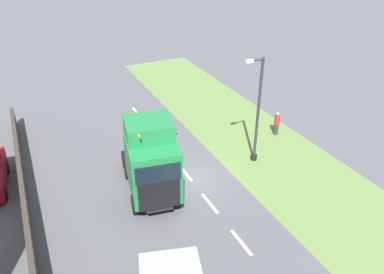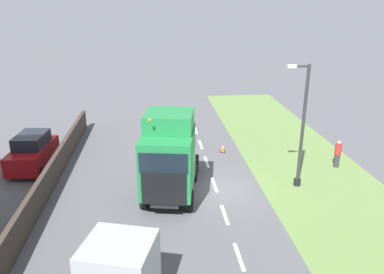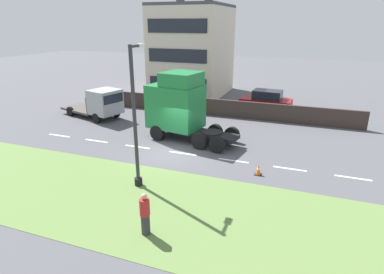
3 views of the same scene
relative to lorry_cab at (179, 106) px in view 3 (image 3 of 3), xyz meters
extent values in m
plane|color=#515156|center=(-2.56, -0.61, -2.30)|extent=(120.00, 120.00, 0.00)
cube|color=#607F42|center=(-8.56, -0.61, -2.30)|extent=(7.00, 44.00, 0.01)
cube|color=white|center=(-2.56, -10.91, -2.30)|extent=(0.16, 1.80, 0.00)
cube|color=white|center=(-2.56, -7.71, -2.30)|extent=(0.16, 1.80, 0.00)
cube|color=white|center=(-2.56, -4.51, -2.30)|extent=(0.16, 1.80, 0.00)
cube|color=white|center=(-2.56, -1.31, -2.30)|extent=(0.16, 1.80, 0.00)
cube|color=white|center=(-2.56, 1.89, -2.30)|extent=(0.16, 1.80, 0.00)
cube|color=white|center=(-2.56, 5.09, -2.30)|extent=(0.16, 1.80, 0.00)
cube|color=white|center=(-2.56, 8.29, -2.30)|extent=(0.16, 1.80, 0.00)
cube|color=#382D28|center=(6.44, -0.61, -1.58)|extent=(0.25, 24.00, 1.45)
cube|color=beige|center=(14.50, 4.31, 2.30)|extent=(8.92, 7.18, 9.20)
cube|color=#1E232D|center=(10.00, 4.31, -0.46)|extent=(0.08, 6.10, 1.29)
cube|color=#1E232D|center=(10.00, 4.31, 2.30)|extent=(0.08, 6.10, 1.29)
cube|color=#1E232D|center=(10.00, 4.31, 5.06)|extent=(0.08, 6.10, 1.29)
cube|color=#47474C|center=(14.50, 4.31, 7.04)|extent=(8.92, 7.18, 0.30)
cube|color=black|center=(-0.20, -1.13, -1.64)|extent=(2.41, 6.43, 0.24)
cube|color=#1E7A3D|center=(0.05, 0.26, -0.05)|extent=(3.02, 3.83, 2.92)
cube|color=black|center=(0.35, 2.00, -0.70)|extent=(2.08, 0.42, 1.64)
cube|color=black|center=(0.35, 2.00, 0.59)|extent=(2.20, 0.44, 0.94)
cube|color=#1E7A3D|center=(-0.04, -0.25, 1.86)|extent=(2.69, 2.62, 0.90)
sphere|color=orange|center=(0.89, 1.17, 2.38)|extent=(0.14, 0.14, 0.14)
cylinder|color=black|center=(-0.44, -2.53, -1.46)|extent=(1.57, 1.57, 0.12)
cylinder|color=black|center=(-0.94, 1.23, -1.78)|extent=(0.49, 1.08, 1.04)
cylinder|color=black|center=(1.30, 0.85, -1.78)|extent=(0.49, 1.08, 1.04)
cylinder|color=black|center=(-1.50, -2.02, -1.78)|extent=(0.49, 1.08, 1.04)
cylinder|color=black|center=(0.73, -2.41, -1.78)|extent=(0.49, 1.08, 1.04)
cylinder|color=black|center=(-1.72, -3.26, -1.78)|extent=(0.49, 1.08, 1.04)
cylinder|color=black|center=(0.52, -3.65, -1.78)|extent=(0.49, 1.08, 1.04)
cube|color=#999EA3|center=(1.93, 7.32, -0.74)|extent=(2.67, 2.59, 1.96)
cube|color=black|center=(1.64, 6.31, -0.35)|extent=(1.86, 0.57, 0.71)
cube|color=#4C4742|center=(2.74, 10.17, -1.81)|extent=(3.16, 4.30, 0.18)
cube|color=#4C4742|center=(2.22, 8.36, -1.04)|extent=(2.13, 0.70, 1.38)
cylinder|color=black|center=(2.90, 7.04, -1.90)|extent=(0.45, 0.84, 0.80)
cylinder|color=black|center=(0.95, 7.60, -1.90)|extent=(0.45, 0.84, 0.80)
cylinder|color=black|center=(3.88, 10.46, -1.90)|extent=(0.45, 0.84, 0.80)
cylinder|color=black|center=(1.93, 11.01, -1.90)|extent=(0.45, 0.84, 0.80)
cube|color=maroon|center=(8.22, -4.76, -1.46)|extent=(2.21, 4.46, 1.14)
cube|color=black|center=(8.22, -4.86, -0.52)|extent=(1.78, 2.50, 0.76)
cylinder|color=black|center=(7.43, -3.28, -1.98)|extent=(0.25, 0.65, 0.64)
cylinder|color=black|center=(9.22, -3.42, -1.98)|extent=(0.25, 0.65, 0.64)
cylinder|color=black|center=(7.23, -6.10, -1.98)|extent=(0.25, 0.65, 0.64)
cylinder|color=black|center=(9.02, -6.23, -1.98)|extent=(0.25, 0.65, 0.64)
cylinder|color=black|center=(-7.17, -0.77, -2.10)|extent=(0.39, 0.39, 0.40)
cylinder|color=#2D2D33|center=(-7.17, -0.77, 1.09)|extent=(0.18, 0.18, 6.78)
cylinder|color=#2D2D33|center=(-6.72, -0.77, 4.38)|extent=(0.90, 0.12, 0.12)
cube|color=silver|center=(-6.27, -0.77, 4.38)|extent=(0.44, 0.20, 0.16)
cylinder|color=#333338|center=(-10.51, -2.97, -1.88)|extent=(0.34, 0.34, 0.84)
cylinder|color=#B22626|center=(-10.51, -2.97, -1.12)|extent=(0.39, 0.39, 0.67)
sphere|color=tan|center=(-10.51, -2.97, -0.68)|extent=(0.23, 0.23, 0.23)
cube|color=black|center=(-3.91, -6.17, -2.29)|extent=(0.36, 0.36, 0.03)
cone|color=orange|center=(-3.91, -6.17, -2.00)|extent=(0.28, 0.28, 0.55)
cylinder|color=white|center=(-3.91, -6.17, -1.97)|extent=(0.17, 0.17, 0.07)
camera|label=1|loc=(5.19, 15.88, 10.77)|focal=35.00mm
camera|label=2|loc=(0.58, 17.44, 7.34)|focal=35.00mm
camera|label=3|loc=(-19.61, -8.23, 5.36)|focal=30.00mm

